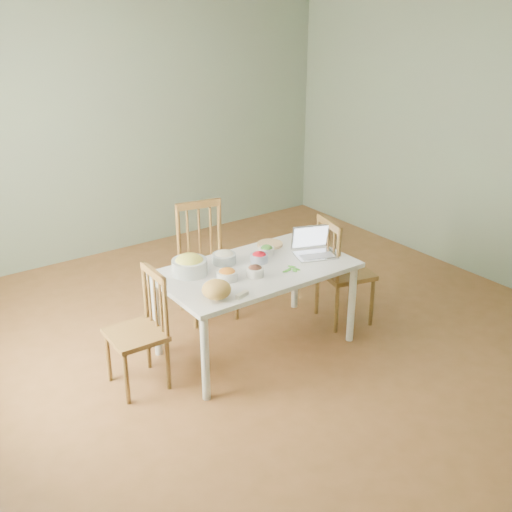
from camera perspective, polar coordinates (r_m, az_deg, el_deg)
floor at (r=5.44m, az=0.80°, el=-6.90°), size 5.00×5.00×0.00m
wall_back at (r=7.02m, az=-11.57°, el=11.37°), size 5.00×0.00×2.70m
wall_right at (r=6.66m, az=18.73°, el=10.02°), size 0.00×5.00×2.70m
dining_table at (r=5.04m, az=0.00°, el=-4.82°), size 1.54×0.87×0.72m
chair_far at (r=5.50m, az=-4.46°, el=-0.63°), size 0.53×0.51×1.03m
chair_left at (r=4.61m, az=-11.04°, el=-6.86°), size 0.39×0.41×0.91m
chair_right at (r=5.47m, az=8.23°, el=-1.27°), size 0.50×0.52×0.97m
bread_boule at (r=4.39m, az=-3.65°, el=-3.09°), size 0.25×0.25×0.14m
butter_stick at (r=4.42m, az=-1.29°, el=-3.58°), size 0.12×0.06×0.03m
bowl_squash at (r=4.77m, az=-6.13°, el=-0.77°), size 0.33×0.33×0.16m
bowl_carrot at (r=4.67m, az=-2.68°, el=-1.69°), size 0.20×0.20×0.09m
bowl_onion at (r=4.95m, az=-2.95°, el=-0.10°), size 0.24×0.24×0.10m
bowl_mushroom at (r=4.72m, az=-0.09°, el=-1.37°), size 0.17×0.17×0.09m
bowl_redpep at (r=4.97m, az=0.30°, el=-0.10°), size 0.19×0.19×0.08m
bowl_broccoli at (r=5.12m, az=0.99°, el=0.57°), size 0.15×0.15×0.08m
flatbread at (r=5.31m, az=1.29°, el=1.10°), size 0.23×0.23×0.02m
basil_bunch at (r=4.84m, az=3.15°, el=-1.20°), size 0.18×0.18×0.02m
laptop at (r=5.08m, az=5.55°, el=1.17°), size 0.40×0.37×0.23m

